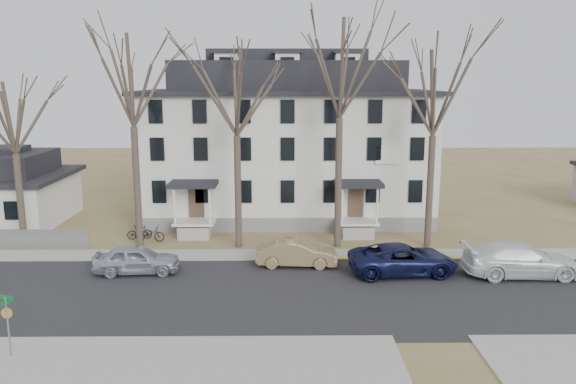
{
  "coord_description": "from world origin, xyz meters",
  "views": [
    {
      "loc": [
        -2.33,
        -23.07,
        10.01
      ],
      "look_at": [
        -2.01,
        9.0,
        3.56
      ],
      "focal_mm": 35.0,
      "sensor_mm": 36.0,
      "label": 1
    }
  ],
  "objects_px": {
    "tree_far_left": "(131,73)",
    "car_navy": "(403,260)",
    "small_house": "(5,191)",
    "tree_mid_right": "(435,87)",
    "boarding_house": "(287,144)",
    "bicycle_left": "(150,234)",
    "tree_mid_left": "(236,87)",
    "tree_bungalow": "(12,113)",
    "car_tan": "(297,254)",
    "tree_center": "(341,60)",
    "car_silver": "(137,260)",
    "bicycle_right": "(140,233)",
    "street_sign": "(7,316)",
    "car_white": "(520,261)"
  },
  "relations": [
    {
      "from": "car_silver",
      "to": "bicycle_right",
      "type": "height_order",
      "value": "car_silver"
    },
    {
      "from": "car_navy",
      "to": "tree_far_left",
      "type": "bearing_deg",
      "value": 66.58
    },
    {
      "from": "boarding_house",
      "to": "tree_mid_left",
      "type": "relative_size",
      "value": 1.63
    },
    {
      "from": "boarding_house",
      "to": "bicycle_left",
      "type": "xyz_separation_m",
      "value": [
        -8.67,
        -7.07,
        -4.88
      ]
    },
    {
      "from": "tree_bungalow",
      "to": "car_silver",
      "type": "bearing_deg",
      "value": -30.7
    },
    {
      "from": "bicycle_right",
      "to": "street_sign",
      "type": "relative_size",
      "value": 0.64
    },
    {
      "from": "bicycle_left",
      "to": "tree_mid_left",
      "type": "bearing_deg",
      "value": -93.44
    },
    {
      "from": "car_navy",
      "to": "street_sign",
      "type": "height_order",
      "value": "street_sign"
    },
    {
      "from": "tree_bungalow",
      "to": "car_white",
      "type": "xyz_separation_m",
      "value": [
        27.92,
        -5.39,
        -7.27
      ]
    },
    {
      "from": "tree_center",
      "to": "bicycle_right",
      "type": "xyz_separation_m",
      "value": [
        -12.41,
        1.59,
        -10.62
      ]
    },
    {
      "from": "tree_mid_left",
      "to": "car_tan",
      "type": "bearing_deg",
      "value": -47.01
    },
    {
      "from": "tree_bungalow",
      "to": "bicycle_left",
      "type": "bearing_deg",
      "value": 8.4
    },
    {
      "from": "tree_bungalow",
      "to": "bicycle_left",
      "type": "height_order",
      "value": "tree_bungalow"
    },
    {
      "from": "boarding_house",
      "to": "car_tan",
      "type": "xyz_separation_m",
      "value": [
        0.43,
        -11.84,
        -4.66
      ]
    },
    {
      "from": "small_house",
      "to": "car_navy",
      "type": "height_order",
      "value": "small_house"
    },
    {
      "from": "tree_bungalow",
      "to": "car_white",
      "type": "relative_size",
      "value": 1.84
    },
    {
      "from": "tree_mid_right",
      "to": "small_house",
      "type": "bearing_deg",
      "value": 167.73
    },
    {
      "from": "tree_far_left",
      "to": "tree_center",
      "type": "xyz_separation_m",
      "value": [
        12.0,
        0.0,
        0.74
      ]
    },
    {
      "from": "tree_far_left",
      "to": "tree_center",
      "type": "relative_size",
      "value": 0.93
    },
    {
      "from": "tree_center",
      "to": "car_tan",
      "type": "distance_m",
      "value": 11.29
    },
    {
      "from": "car_white",
      "to": "street_sign",
      "type": "xyz_separation_m",
      "value": [
        -22.21,
        -8.44,
        0.77
      ]
    },
    {
      "from": "tree_mid_right",
      "to": "tree_far_left",
      "type": "bearing_deg",
      "value": 180.0
    },
    {
      "from": "tree_far_left",
      "to": "street_sign",
      "type": "distance_m",
      "value": 16.4
    },
    {
      "from": "car_white",
      "to": "street_sign",
      "type": "height_order",
      "value": "street_sign"
    },
    {
      "from": "tree_center",
      "to": "street_sign",
      "type": "distance_m",
      "value": 21.38
    },
    {
      "from": "tree_bungalow",
      "to": "car_navy",
      "type": "xyz_separation_m",
      "value": [
        21.93,
        -5.0,
        -7.34
      ]
    },
    {
      "from": "car_tan",
      "to": "car_silver",
      "type": "bearing_deg",
      "value": 100.77
    },
    {
      "from": "tree_center",
      "to": "car_tan",
      "type": "xyz_separation_m",
      "value": [
        -2.57,
        -3.68,
        -10.36
      ]
    },
    {
      "from": "tree_bungalow",
      "to": "car_tan",
      "type": "relative_size",
      "value": 2.46
    },
    {
      "from": "car_navy",
      "to": "bicycle_left",
      "type": "height_order",
      "value": "car_navy"
    },
    {
      "from": "small_house",
      "to": "tree_mid_right",
      "type": "xyz_separation_m",
      "value": [
        28.5,
        -6.2,
        7.35
      ]
    },
    {
      "from": "tree_center",
      "to": "bicycle_left",
      "type": "relative_size",
      "value": 7.72
    },
    {
      "from": "boarding_house",
      "to": "bicycle_right",
      "type": "bearing_deg",
      "value": -145.1
    },
    {
      "from": "tree_far_left",
      "to": "car_navy",
      "type": "height_order",
      "value": "tree_far_left"
    },
    {
      "from": "tree_far_left",
      "to": "car_navy",
      "type": "distance_m",
      "value": 18.42
    },
    {
      "from": "tree_far_left",
      "to": "bicycle_right",
      "type": "relative_size",
      "value": 8.85
    },
    {
      "from": "tree_center",
      "to": "bicycle_left",
      "type": "bearing_deg",
      "value": 174.7
    },
    {
      "from": "car_tan",
      "to": "tree_mid_right",
      "type": "bearing_deg",
      "value": -62.11
    },
    {
      "from": "small_house",
      "to": "tree_mid_right",
      "type": "relative_size",
      "value": 0.68
    },
    {
      "from": "car_tan",
      "to": "boarding_house",
      "type": "bearing_deg",
      "value": 5.45
    },
    {
      "from": "car_navy",
      "to": "bicycle_left",
      "type": "bearing_deg",
      "value": 62.48
    },
    {
      "from": "street_sign",
      "to": "car_silver",
      "type": "bearing_deg",
      "value": 96.54
    },
    {
      "from": "bicycle_right",
      "to": "bicycle_left",
      "type": "bearing_deg",
      "value": -137.96
    },
    {
      "from": "tree_far_left",
      "to": "tree_bungalow",
      "type": "relative_size",
      "value": 1.27
    },
    {
      "from": "boarding_house",
      "to": "street_sign",
      "type": "bearing_deg",
      "value": -115.06
    },
    {
      "from": "tree_center",
      "to": "street_sign",
      "type": "xyz_separation_m",
      "value": [
        -13.28,
        -13.83,
        -9.46
      ]
    },
    {
      "from": "bicycle_left",
      "to": "car_navy",
      "type": "bearing_deg",
      "value": -105.23
    },
    {
      "from": "car_navy",
      "to": "boarding_house",
      "type": "bearing_deg",
      "value": 19.36
    },
    {
      "from": "tree_mid_left",
      "to": "tree_bungalow",
      "type": "bearing_deg",
      "value": 180.0
    },
    {
      "from": "tree_bungalow",
      "to": "car_tan",
      "type": "distance_m",
      "value": 18.39
    }
  ]
}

